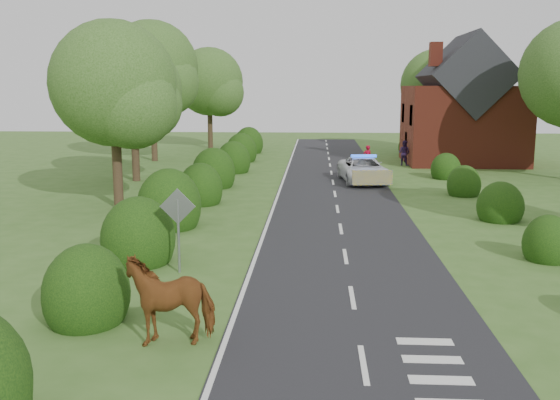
# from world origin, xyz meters

# --- Properties ---
(ground) EXTENTS (120.00, 120.00, 0.00)m
(ground) POSITION_xyz_m (0.00, 0.00, 0.00)
(ground) COLOR #3D6324
(road) EXTENTS (6.00, 70.00, 0.02)m
(road) POSITION_xyz_m (0.00, 15.00, 0.01)
(road) COLOR black
(road) RESTS_ON ground
(road_markings) EXTENTS (4.96, 70.00, 0.01)m
(road_markings) POSITION_xyz_m (-1.60, 12.93, 0.03)
(road_markings) COLOR white
(road_markings) RESTS_ON road
(hedgerow_left) EXTENTS (2.75, 50.41, 3.00)m
(hedgerow_left) POSITION_xyz_m (-6.51, 11.69, 0.75)
(hedgerow_left) COLOR black
(hedgerow_left) RESTS_ON ground
(hedgerow_right) EXTENTS (2.10, 45.78, 2.10)m
(hedgerow_right) POSITION_xyz_m (6.60, 11.21, 0.55)
(hedgerow_right) COLOR black
(hedgerow_right) RESTS_ON ground
(tree_left_a) EXTENTS (5.74, 5.60, 8.38)m
(tree_left_a) POSITION_xyz_m (-9.75, 11.86, 5.34)
(tree_left_a) COLOR #332316
(tree_left_a) RESTS_ON ground
(tree_left_b) EXTENTS (5.74, 5.60, 8.07)m
(tree_left_b) POSITION_xyz_m (-11.25, 19.86, 5.04)
(tree_left_b) COLOR #332316
(tree_left_b) RESTS_ON ground
(tree_left_c) EXTENTS (6.97, 6.80, 10.22)m
(tree_left_c) POSITION_xyz_m (-12.70, 29.83, 6.53)
(tree_left_c) COLOR #332316
(tree_left_c) RESTS_ON ground
(tree_left_d) EXTENTS (6.15, 6.00, 8.89)m
(tree_left_d) POSITION_xyz_m (-10.23, 39.85, 5.64)
(tree_left_d) COLOR #332316
(tree_left_d) RESTS_ON ground
(tree_right_c) EXTENTS (6.15, 6.00, 8.58)m
(tree_right_c) POSITION_xyz_m (9.27, 37.85, 5.34)
(tree_right_c) COLOR #332316
(tree_right_c) RESTS_ON ground
(road_sign) EXTENTS (1.06, 0.08, 2.53)m
(road_sign) POSITION_xyz_m (-5.00, 2.00, 1.65)
(road_sign) COLOR gray
(road_sign) RESTS_ON ground
(house) EXTENTS (8.00, 7.40, 9.17)m
(house) POSITION_xyz_m (9.49, 30.00, 3.79)
(house) COLOR maroon
(house) RESTS_ON ground
(cow) EXTENTS (2.45, 1.71, 1.58)m
(cow) POSITION_xyz_m (-4.10, -2.87, 0.79)
(cow) COLOR brown
(cow) RESTS_ON ground
(police_van) EXTENTS (2.96, 5.50, 1.60)m
(police_van) POSITION_xyz_m (1.75, 20.17, 0.73)
(police_van) COLOR silver
(police_van) RESTS_ON ground
(pedestrian_red) EXTENTS (0.69, 0.56, 1.62)m
(pedestrian_red) POSITION_xyz_m (2.40, 25.78, 0.81)
(pedestrian_red) COLOR maroon
(pedestrian_red) RESTS_ON ground
(pedestrian_purple) EXTENTS (1.08, 1.02, 1.75)m
(pedestrian_purple) POSITION_xyz_m (5.16, 28.26, 0.88)
(pedestrian_purple) COLOR #372052
(pedestrian_purple) RESTS_ON ground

